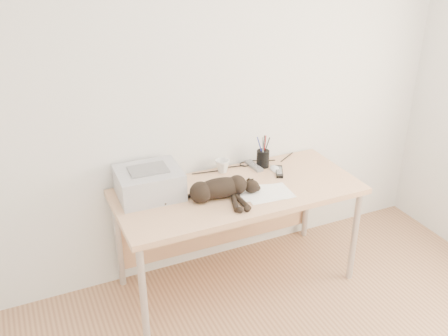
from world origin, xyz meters
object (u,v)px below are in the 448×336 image
desk (233,201)px  mouse (276,168)px  mug (223,166)px  pen_cup (263,158)px  printer (149,183)px  cat (218,190)px

desk → mouse: size_ratio=13.56×
mug → pen_cup: (0.29, -0.04, 0.02)m
printer → cat: bearing=-29.8°
desk → printer: 0.59m
desk → cat: size_ratio=2.61×
mug → desk: bearing=-93.0°
pen_cup → desk: bearing=-154.1°
cat → pen_cup: 0.56m
pen_cup → mouse: bearing=-57.5°
cat → desk: bearing=46.2°
printer → pen_cup: bearing=5.1°
mug → mouse: bearing=-19.8°
cat → pen_cup: pen_cup is taller
printer → mug: 0.57m
cat → mouse: (0.53, 0.20, -0.04)m
cat → mouse: 0.57m
desk → mug: size_ratio=16.33×
desk → cat: bearing=-140.1°
desk → pen_cup: size_ratio=7.01×
desk → mouse: bearing=9.4°
cat → pen_cup: (0.47, 0.29, 0.00)m
printer → mug: (0.56, 0.11, -0.04)m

